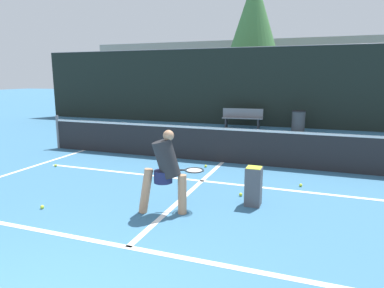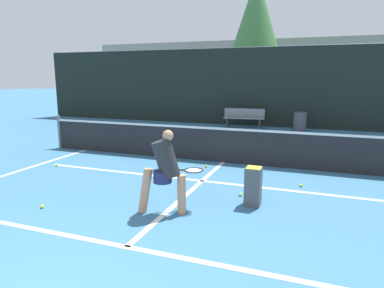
{
  "view_description": "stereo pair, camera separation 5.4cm",
  "coord_description": "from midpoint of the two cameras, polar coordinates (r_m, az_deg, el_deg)",
  "views": [
    {
      "loc": [
        2.29,
        -1.76,
        2.3
      ],
      "look_at": [
        -0.02,
        4.62,
        0.95
      ],
      "focal_mm": 32.0,
      "sensor_mm": 36.0,
      "label": 1
    },
    {
      "loc": [
        2.34,
        -1.74,
        2.3
      ],
      "look_at": [
        -0.02,
        4.62,
        0.95
      ],
      "focal_mm": 32.0,
      "sensor_mm": 36.0,
      "label": 2
    }
  ],
  "objects": [
    {
      "name": "parked_car",
      "position": [
        20.57,
        23.96,
        5.41
      ],
      "size": [
        1.62,
        4.28,
        1.33
      ],
      "color": "#B7B7BC",
      "rests_on": "ground"
    },
    {
      "name": "tree_mid",
      "position": [
        23.6,
        10.7,
        20.31
      ],
      "size": [
        3.24,
        3.24,
        8.65
      ],
      "color": "brown",
      "rests_on": "ground"
    },
    {
      "name": "court_sideline_left",
      "position": [
        9.54,
        -26.35,
        -3.89
      ],
      "size": [
        0.1,
        6.02,
        0.01
      ],
      "primitive_type": "cube",
      "color": "white",
      "rests_on": "ground"
    },
    {
      "name": "net",
      "position": [
        9.23,
        5.47,
        0.02
      ],
      "size": [
        11.09,
        0.09,
        1.07
      ],
      "color": "slate",
      "rests_on": "ground"
    },
    {
      "name": "court_service_line",
      "position": [
        7.68,
        1.88,
        -6.16
      ],
      "size": [
        8.25,
        0.1,
        0.01
      ],
      "primitive_type": "cube",
      "color": "white",
      "rests_on": "ground"
    },
    {
      "name": "player_practicing",
      "position": [
        5.74,
        -4.23,
        -4.2
      ],
      "size": [
        1.07,
        0.78,
        1.44
      ],
      "rotation": [
        0.0,
        0.0,
        0.29
      ],
      "color": "tan",
      "rests_on": "ground"
    },
    {
      "name": "tennis_ball_scattered_4",
      "position": [
        6.8,
        8.32,
        -8.34
      ],
      "size": [
        0.07,
        0.07,
        0.07
      ],
      "primitive_type": "sphere",
      "color": "#D1E033",
      "rests_on": "ground"
    },
    {
      "name": "tennis_ball_scattered_7",
      "position": [
        8.8,
        2.56,
        -3.69
      ],
      "size": [
        0.07,
        0.07,
        0.07
      ],
      "primitive_type": "sphere",
      "color": "#D1E033",
      "rests_on": "ground"
    },
    {
      "name": "building_far",
      "position": [
        30.72,
        16.4,
        11.44
      ],
      "size": [
        36.0,
        2.4,
        5.31
      ],
      "primitive_type": "cube",
      "color": "gray",
      "rests_on": "ground"
    },
    {
      "name": "court_center_mark",
      "position": [
        7.05,
        0.04,
        -7.77
      ],
      "size": [
        0.1,
        5.02,
        0.01
      ],
      "primitive_type": "cube",
      "color": "white",
      "rests_on": "ground"
    },
    {
      "name": "tennis_ball_scattered_0",
      "position": [
        7.64,
        17.91,
        -6.58
      ],
      "size": [
        0.07,
        0.07,
        0.07
      ],
      "primitive_type": "sphere",
      "color": "#D1E033",
      "rests_on": "ground"
    },
    {
      "name": "tennis_ball_scattered_6",
      "position": [
        9.54,
        -21.49,
        -3.3
      ],
      "size": [
        0.07,
        0.07,
        0.07
      ],
      "primitive_type": "sphere",
      "color": "#D1E033",
      "rests_on": "ground"
    },
    {
      "name": "trash_bin",
      "position": [
        15.29,
        17.66,
        3.69
      ],
      "size": [
        0.57,
        0.57,
        0.86
      ],
      "color": "#3F3F42",
      "rests_on": "ground"
    },
    {
      "name": "tennis_ball_scattered_2",
      "position": [
        7.83,
        -5.13,
        -5.62
      ],
      "size": [
        0.07,
        0.07,
        0.07
      ],
      "primitive_type": "sphere",
      "color": "#D1E033",
      "rests_on": "ground"
    },
    {
      "name": "tree_east",
      "position": [
        25.06,
        15.06,
        12.98
      ],
      "size": [
        3.22,
        3.22,
        3.73
      ],
      "color": "brown",
      "rests_on": "ground"
    },
    {
      "name": "ball_hopper",
      "position": [
        6.28,
        10.4,
        -6.82
      ],
      "size": [
        0.28,
        0.28,
        0.71
      ],
      "color": "#4C4C51",
      "rests_on": "ground"
    },
    {
      "name": "court_baseline_near",
      "position": [
        4.96,
        -10.53,
        -16.51
      ],
      "size": [
        11.0,
        0.1,
        0.01
      ],
      "primitive_type": "cube",
      "color": "white",
      "rests_on": "ground"
    },
    {
      "name": "fence_back",
      "position": [
        16.21,
        12.33,
        9.22
      ],
      "size": [
        24.0,
        0.06,
        3.62
      ],
      "color": "black",
      "rests_on": "ground"
    },
    {
      "name": "courtside_bench",
      "position": [
        15.71,
        8.77,
        4.43
      ],
      "size": [
        1.85,
        0.58,
        0.86
      ],
      "rotation": [
        0.0,
        0.0,
        0.11
      ],
      "color": "slate",
      "rests_on": "ground"
    },
    {
      "name": "tennis_ball_scattered_1",
      "position": [
        7.5,
        -5.01,
        -6.38
      ],
      "size": [
        0.07,
        0.07,
        0.07
      ],
      "primitive_type": "sphere",
      "color": "#D1E033",
      "rests_on": "ground"
    },
    {
      "name": "tennis_ball_scattered_5",
      "position": [
        6.69,
        -23.48,
        -9.53
      ],
      "size": [
        0.07,
        0.07,
        0.07
      ],
      "primitive_type": "sphere",
      "color": "#D1E033",
      "rests_on": "ground"
    }
  ]
}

